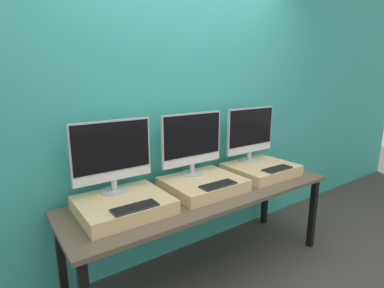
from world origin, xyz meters
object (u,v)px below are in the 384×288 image
keyboard_center (218,185)px  monitor_center (192,141)px  monitor_right (250,132)px  keyboard_left (135,207)px  monitor_left (112,154)px  keyboard_right (277,169)px

keyboard_center → monitor_center: bearing=90.0°
monitor_right → monitor_center: bearing=180.0°
keyboard_left → monitor_left: bearing=90.0°
monitor_left → keyboard_center: size_ratio=1.95×
keyboard_left → monitor_center: size_ratio=0.51×
keyboard_center → monitor_right: monitor_right is taller
monitor_left → keyboard_left: (0.00, -0.33, -0.27)m
monitor_left → keyboard_right: bearing=-14.1°
keyboard_left → monitor_center: 0.79m
keyboard_left → keyboard_center: (0.66, 0.00, 0.00)m
monitor_left → keyboard_left: size_ratio=1.95×
monitor_right → keyboard_right: size_ratio=1.95×
monitor_center → monitor_right: size_ratio=1.00×
monitor_left → monitor_right: size_ratio=1.00×
monitor_left → monitor_right: same height
keyboard_left → keyboard_right: bearing=0.0°
monitor_center → keyboard_right: bearing=-26.6°
monitor_center → keyboard_center: 0.43m
keyboard_left → keyboard_right: size_ratio=1.00×
monitor_left → monitor_center: (0.66, 0.00, 0.00)m
keyboard_center → keyboard_right: size_ratio=1.00×
monitor_left → monitor_right: 1.33m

